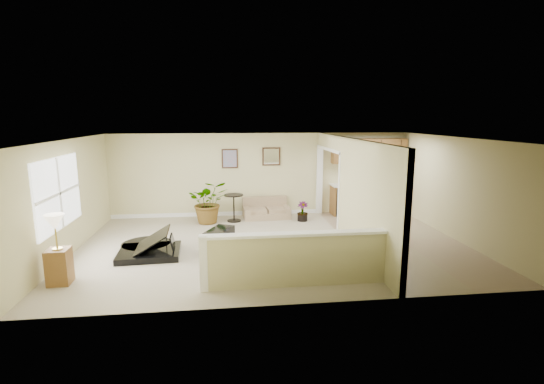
{
  "coord_description": "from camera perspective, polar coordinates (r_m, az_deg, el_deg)",
  "views": [
    {
      "loc": [
        -1.09,
        -8.82,
        2.98
      ],
      "look_at": [
        0.01,
        0.4,
        1.2
      ],
      "focal_mm": 26.0,
      "sensor_mm": 36.0,
      "label": 1
    }
  ],
  "objects": [
    {
      "name": "left_wall",
      "position": [
        9.61,
        -27.46,
        -0.77
      ],
      "size": [
        0.04,
        6.0,
        2.5
      ],
      "primitive_type": "cube",
      "color": "beige",
      "rests_on": "floor"
    },
    {
      "name": "palm_plant",
      "position": [
        11.28,
        -9.15,
        -1.46
      ],
      "size": [
        1.19,
        1.06,
        1.23
      ],
      "color": "black",
      "rests_on": "floor"
    },
    {
      "name": "back_wall",
      "position": [
        12.0,
        -1.54,
        2.55
      ],
      "size": [
        9.0,
        0.04,
        2.5
      ],
      "primitive_type": "cube",
      "color": "beige",
      "rests_on": "floor"
    },
    {
      "name": "left_window",
      "position": [
        9.11,
        -28.57,
        -0.16
      ],
      "size": [
        0.05,
        2.15,
        1.45
      ],
      "primitive_type": "cube",
      "color": "white",
      "rests_on": "left_wall"
    },
    {
      "name": "accent_table",
      "position": [
        11.37,
        -5.55,
        -1.76
      ],
      "size": [
        0.55,
        0.55,
        0.79
      ],
      "color": "black",
      "rests_on": "floor"
    },
    {
      "name": "pony_half_wall",
      "position": [
        7.07,
        3.16,
        -9.57
      ],
      "size": [
        3.42,
        0.22,
        1.0
      ],
      "color": "beige",
      "rests_on": "floor"
    },
    {
      "name": "kitchen_cabinets",
      "position": [
        12.5,
        13.31,
        0.84
      ],
      "size": [
        2.36,
        0.65,
        2.33
      ],
      "color": "brown",
      "rests_on": "floor"
    },
    {
      "name": "kitchen_vinyl",
      "position": [
        10.23,
        18.13,
        -6.63
      ],
      "size": [
        2.7,
        6.0,
        0.01
      ],
      "primitive_type": "cube",
      "color": "gray",
      "rests_on": "floor"
    },
    {
      "name": "floor",
      "position": [
        9.37,
        0.22,
        -7.7
      ],
      "size": [
        9.0,
        9.0,
        0.0
      ],
      "primitive_type": "plane",
      "color": "tan",
      "rests_on": "ground"
    },
    {
      "name": "right_wall",
      "position": [
        10.59,
        25.18,
        0.4
      ],
      "size": [
        0.04,
        6.0,
        2.5
      ],
      "primitive_type": "cube",
      "color": "beige",
      "rests_on": "floor"
    },
    {
      "name": "ceiling",
      "position": [
        8.9,
        0.23,
        7.75
      ],
      "size": [
        9.0,
        6.0,
        0.04
      ],
      "primitive_type": "cube",
      "color": "silver",
      "rests_on": "back_wall"
    },
    {
      "name": "interior_partition",
      "position": [
        9.68,
        10.67,
        0.18
      ],
      "size": [
        0.18,
        5.99,
        2.5
      ],
      "color": "beige",
      "rests_on": "floor"
    },
    {
      "name": "small_plant",
      "position": [
        11.46,
        4.44,
        -3.02
      ],
      "size": [
        0.38,
        0.38,
        0.57
      ],
      "color": "black",
      "rests_on": "floor"
    },
    {
      "name": "front_wall",
      "position": [
        6.17,
        3.67,
        -5.48
      ],
      "size": [
        9.0,
        0.04,
        2.5
      ],
      "primitive_type": "cube",
      "color": "beige",
      "rests_on": "floor"
    },
    {
      "name": "piano_bench",
      "position": [
        8.89,
        -7.61,
        -7.02
      ],
      "size": [
        0.71,
        0.9,
        0.54
      ],
      "primitive_type": "cube",
      "rotation": [
        0.0,
        0.0,
        -0.43
      ],
      "color": "black",
      "rests_on": "floor"
    },
    {
      "name": "wall_art_left",
      "position": [
        11.86,
        -6.13,
        4.83
      ],
      "size": [
        0.48,
        0.04,
        0.58
      ],
      "color": "#392214",
      "rests_on": "back_wall"
    },
    {
      "name": "loveseat",
      "position": [
        11.81,
        -0.85,
        -2.29
      ],
      "size": [
        1.41,
        0.86,
        0.78
      ],
      "rotation": [
        0.0,
        0.0,
        0.07
      ],
      "color": "#947A5E",
      "rests_on": "floor"
    },
    {
      "name": "wall_mirror",
      "position": [
        11.93,
        -0.1,
        5.17
      ],
      "size": [
        0.55,
        0.04,
        0.55
      ],
      "color": "#392214",
      "rests_on": "back_wall"
    },
    {
      "name": "piano",
      "position": [
        9.08,
        -17.51,
        -5.46
      ],
      "size": [
        1.57,
        1.63,
        1.23
      ],
      "rotation": [
        0.0,
        0.0,
        0.05
      ],
      "color": "black",
      "rests_on": "floor"
    },
    {
      "name": "lamp_stand",
      "position": [
        8.11,
        -28.58,
        -7.99
      ],
      "size": [
        0.39,
        0.39,
        1.29
      ],
      "color": "brown",
      "rests_on": "floor"
    }
  ]
}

